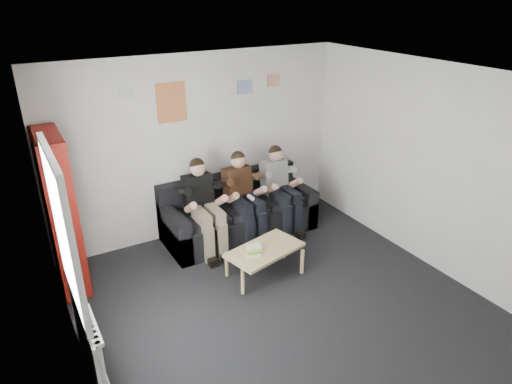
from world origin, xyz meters
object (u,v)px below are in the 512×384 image
Objects in this scene: person_left at (204,207)px; person_middle at (244,198)px; coffee_table at (265,252)px; bookshelf at (62,213)px; person_right at (281,190)px; sofa at (238,214)px.

person_left reaches higher than person_middle.
person_left is at bearing 112.61° from coffee_table.
bookshelf is 2.01× the size of coffee_table.
sofa is at bearing 163.23° from person_right.
sofa is 1.20m from coffee_table.
bookshelf is 1.48× the size of person_left.
person_left is 1.01× the size of person_middle.
coffee_table is at bearing -108.99° from person_middle.
person_right reaches higher than coffee_table.
bookshelf is 3.12m from person_right.
bookshelf is at bearing 178.59° from person_right.
coffee_table is 1.10m from person_left.
person_right is at bearing -17.67° from sofa.
sofa is at bearing 78.76° from coffee_table.
bookshelf reaches higher than coffee_table.
bookshelf reaches higher than person_left.
person_right is at bearing -5.34° from person_middle.
person_right is (0.64, 0.00, -0.01)m from person_middle.
sofa is 1.15× the size of bookshelf.
person_left is at bearing 174.56° from person_middle.
person_right reaches higher than sofa.
person_left reaches higher than coffee_table.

